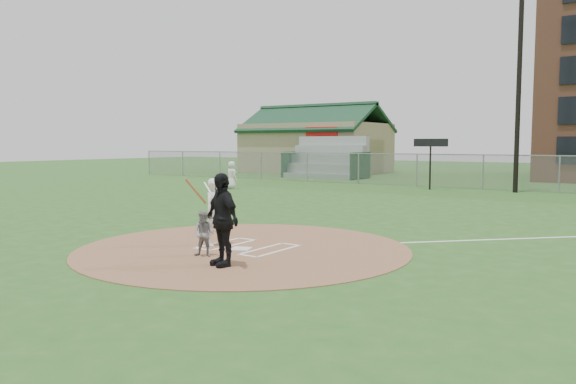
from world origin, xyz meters
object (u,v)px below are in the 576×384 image
Objects in this scene: catcher at (204,234)px; ondeck_player at (232,175)px; umpire at (222,220)px; batter_at_plate at (215,212)px; home_plate at (241,249)px.

catcher is 0.66× the size of ondeck_player.
batter_at_plate is at bearing 154.77° from umpire.
catcher is at bearing 143.97° from ondeck_player.
home_plate is at bearing 146.52° from ondeck_player.
home_plate is 1.25m from catcher.
umpire is at bearing -63.55° from home_plate.
batter_at_plate reaches higher than home_plate.
umpire reaches higher than catcher.
catcher is (-0.19, -1.13, 0.52)m from home_plate.
home_plate is 0.23× the size of umpire.
ondeck_player is (-12.34, 14.38, 0.77)m from home_plate.
catcher is 1.49m from batter_at_plate.
home_plate is at bearing 58.67° from catcher.
ondeck_player is 18.25m from batter_at_plate.
catcher is 1.24m from umpire.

